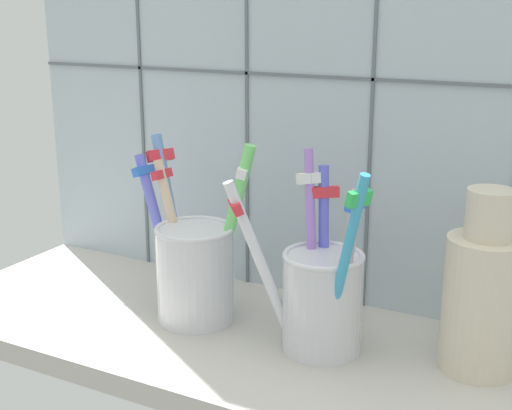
{
  "coord_description": "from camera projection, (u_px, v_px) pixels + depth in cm",
  "views": [
    {
      "loc": [
        26.89,
        -49.9,
        30.22
      ],
      "look_at": [
        0.0,
        0.77,
        13.84
      ],
      "focal_mm": 49.58,
      "sensor_mm": 36.0,
      "label": 1
    }
  ],
  "objects": [
    {
      "name": "ceramic_vase",
      "position": [
        483.0,
        295.0,
        0.55
      ],
      "size": [
        6.11,
        6.11,
        14.83
      ],
      "color": "beige",
      "rests_on": "counter_slab"
    },
    {
      "name": "toothbrush_cup_left",
      "position": [
        194.0,
        266.0,
        0.65
      ],
      "size": [
        12.81,
        7.93,
        16.66
      ],
      "color": "silver",
      "rests_on": "counter_slab"
    },
    {
      "name": "toothbrush_cup_right",
      "position": [
        322.0,
        294.0,
        0.59
      ],
      "size": [
        12.24,
        8.32,
        16.77
      ],
      "color": "silver",
      "rests_on": "counter_slab"
    },
    {
      "name": "tile_wall_back",
      "position": [
        312.0,
        88.0,
        0.67
      ],
      "size": [
        64.0,
        2.2,
        45.0
      ],
      "color": "#B2C1CC",
      "rests_on": "ground"
    },
    {
      "name": "counter_slab",
      "position": [
        252.0,
        346.0,
        0.63
      ],
      "size": [
        64.0,
        22.0,
        2.0
      ],
      "primitive_type": "cube",
      "color": "#BCB7AD",
      "rests_on": "ground"
    }
  ]
}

